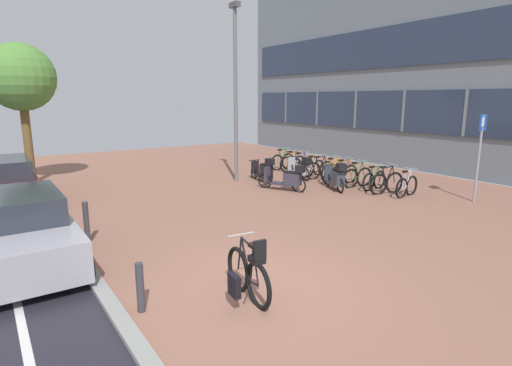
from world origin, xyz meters
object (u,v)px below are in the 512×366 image
object	(u,v)px
bicycle_rack_07	(313,168)
bicycle_rack_03	(358,177)
scooter_near	(287,178)
street_tree	(21,78)
bicycle_rack_00	(407,186)
scooter_mid	(264,171)
bicycle_rack_01	(386,183)
bicycle_rack_06	(320,170)
parked_car_near	(22,232)
lamp_post	(235,87)
bollard_far	(86,222)
bicycle_rack_10	(282,161)
bicycle_foreground	(247,275)
scooter_extra	(336,177)
bicycle_rack_05	(333,172)
parked_car_far	(4,183)
parking_sign	(480,149)
bicycle_rack_08	(301,165)
bicycle_rack_04	(344,174)
bicycle_rack_02	(374,180)
bicycle_rack_09	(293,163)
scooter_far	(300,168)
bollard_near	(140,287)

from	to	relation	value
bicycle_rack_07	bicycle_rack_03	bearing A→B (deg)	-93.62
scooter_near	street_tree	distance (m)	10.25
bicycle_rack_00	scooter_mid	world-z (taller)	scooter_mid
bicycle_rack_01	bicycle_rack_07	distance (m)	3.84
bicycle_rack_06	parked_car_near	bearing A→B (deg)	-163.72
lamp_post	bollard_far	distance (m)	8.17
bicycle_rack_00	bicycle_rack_10	bearing A→B (deg)	91.75
bicycle_foreground	scooter_extra	bearing A→B (deg)	35.22
scooter_extra	bicycle_rack_10	bearing A→B (deg)	76.04
bicycle_rack_05	bicycle_rack_06	distance (m)	0.65
scooter_mid	parked_car_far	world-z (taller)	parked_car_far
bicycle_rack_07	scooter_near	world-z (taller)	scooter_near
bicycle_rack_07	parked_car_far	distance (m)	11.10
lamp_post	parked_car_far	bearing A→B (deg)	172.88
bicycle_rack_00	parking_sign	bearing A→B (deg)	-54.75
bicycle_foreground	bicycle_rack_01	xyz separation A→B (m)	(7.92, 3.53, -0.05)
bicycle_rack_08	lamp_post	xyz separation A→B (m)	(-3.13, 0.20, 3.25)
scooter_extra	bicycle_rack_01	bearing A→B (deg)	-49.59
scooter_near	bollard_far	distance (m)	7.11
bicycle_rack_07	bicycle_rack_01	bearing A→B (deg)	-92.41
scooter_mid	bicycle_rack_10	bearing A→B (deg)	38.51
bicycle_rack_00	lamp_post	bearing A→B (deg)	121.96
bicycle_rack_07	scooter_mid	world-z (taller)	scooter_mid
bicycle_rack_01	parked_car_near	bearing A→B (deg)	179.57
bicycle_rack_04	bollard_far	xyz separation A→B (m)	(-9.45, -1.28, 0.11)
bollard_far	bicycle_rack_03	bearing A→B (deg)	3.84
bicycle_rack_08	bollard_far	distance (m)	10.25
scooter_near	bicycle_rack_02	bearing A→B (deg)	-30.39
bicycle_rack_02	scooter_mid	distance (m)	4.08
bicycle_rack_00	bicycle_rack_06	world-z (taller)	bicycle_rack_06
bicycle_foreground	bicycle_rack_04	world-z (taller)	bicycle_foreground
bicycle_rack_07	bicycle_rack_10	distance (m)	1.93
bicycle_rack_08	parked_car_far	size ratio (longest dim) A/B	0.34
lamp_post	bicycle_rack_09	bearing A→B (deg)	7.85
bicycle_rack_00	scooter_far	xyz separation A→B (m)	(-0.99, 4.22, 0.10)
bicycle_rack_05	bollard_near	size ratio (longest dim) A/B	1.75
bicycle_foreground	scooter_mid	distance (m)	9.28
bicycle_rack_06	scooter_far	world-z (taller)	bicycle_rack_06
bicycle_foreground	parked_car_near	xyz separation A→B (m)	(-2.83, 3.61, 0.26)
bicycle_rack_01	bollard_far	bearing A→B (deg)	176.12
bicycle_rack_09	lamp_post	xyz separation A→B (m)	(-3.22, -0.44, 3.26)
bicycle_rack_05	scooter_far	distance (m)	1.31
bicycle_rack_01	bicycle_rack_07	bearing A→B (deg)	87.59
bicycle_rack_01	parking_sign	xyz separation A→B (m)	(1.37, -2.28, 1.30)
bicycle_rack_04	bollard_near	world-z (taller)	bicycle_rack_04
bicycle_rack_03	parking_sign	xyz separation A→B (m)	(1.37, -3.56, 1.31)
bicycle_rack_03	scooter_mid	world-z (taller)	scooter_mid
bicycle_foreground	bicycle_rack_00	distance (m)	8.63
scooter_mid	lamp_post	size ratio (longest dim) A/B	0.27
bicycle_rack_05	bicycle_rack_10	distance (m)	3.20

